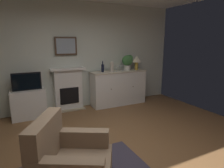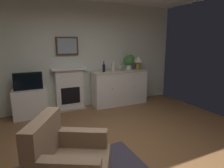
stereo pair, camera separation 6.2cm
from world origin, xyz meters
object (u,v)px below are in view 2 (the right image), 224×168
framed_picture (67,46)px  tv_set (28,81)px  wine_bottle (104,68)px  wine_glass_left (118,67)px  table_lamp (138,60)px  vase_decorative (113,67)px  wine_glass_right (124,66)px  tv_cabinet (30,103)px  fireplace_unit (70,89)px  potted_plant_small (129,61)px  wine_glass_center (121,67)px  armchair (68,163)px  sideboard_cabinet (120,88)px

framed_picture → tv_set: size_ratio=0.89×
wine_bottle → wine_glass_left: 0.39m
table_lamp → tv_set: (-2.93, -0.01, -0.36)m
wine_glass_left → vase_decorative: size_ratio=0.59×
wine_glass_right → tv_cabinet: (-2.49, -0.01, -0.74)m
fireplace_unit → framed_picture: framed_picture is taller
tv_set → vase_decorative: bearing=-1.1°
framed_picture → tv_set: bearing=-166.7°
fireplace_unit → potted_plant_small: bearing=-4.5°
table_lamp → potted_plant_small: size_ratio=0.93×
wine_glass_right → potted_plant_small: potted_plant_small is taller
wine_glass_left → wine_glass_right: bearing=14.0°
table_lamp → tv_cabinet: 3.07m
table_lamp → wine_glass_center: 0.58m
wine_glass_left → potted_plant_small: size_ratio=0.38×
wine_bottle → potted_plant_small: 0.79m
fireplace_unit → table_lamp: size_ratio=2.75×
wine_bottle → tv_set: wine_bottle is taller
vase_decorative → wine_glass_right: bearing=10.6°
framed_picture → vase_decorative: 1.29m
potted_plant_small → armchair: bearing=-131.2°
wine_bottle → tv_cabinet: 2.02m
wine_bottle → wine_glass_right: size_ratio=1.76×
framed_picture → vase_decorative: (1.14, -0.27, -0.55)m
framed_picture → potted_plant_small: framed_picture is taller
wine_glass_right → tv_cabinet: bearing=-179.9°
framed_picture → wine_glass_center: (1.40, -0.23, -0.56)m
framed_picture → fireplace_unit: bearing=-90.0°
fireplace_unit → wine_glass_center: (1.40, -0.19, 0.53)m
wine_glass_center → armchair: bearing=-128.1°
framed_picture → tv_cabinet: size_ratio=0.73×
potted_plant_small → wine_glass_right: bearing=-171.9°
table_lamp → wine_bottle: bearing=178.0°
tv_cabinet → tv_set: bearing=-90.0°
vase_decorative → potted_plant_small: bearing=9.8°
vase_decorative → tv_set: (-2.11, 0.04, -0.22)m
framed_picture → wine_glass_right: 1.63m
wine_glass_center → table_lamp: bearing=0.9°
wine_glass_left → armchair: 3.39m
fireplace_unit → tv_cabinet: 1.01m
wine_glass_right → armchair: (-2.22, -2.71, -0.69)m
wine_glass_right → wine_glass_center: bearing=-165.1°
table_lamp → vase_decorative: table_lamp is taller
vase_decorative → tv_set: bearing=178.9°
sideboard_cabinet → potted_plant_small: 0.80m
tv_cabinet → armchair: (0.27, -2.71, 0.05)m
wine_bottle → framed_picture: bearing=168.4°
sideboard_cabinet → armchair: bearing=-127.6°
wine_bottle → armchair: wine_bottle is taller
framed_picture → sideboard_cabinet: (1.37, -0.22, -1.16)m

